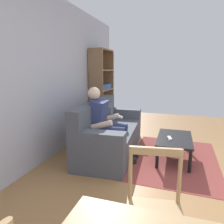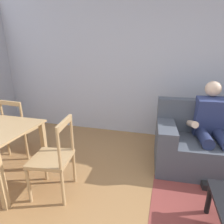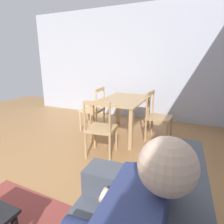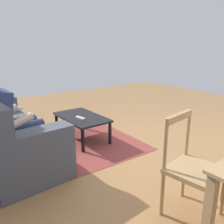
% 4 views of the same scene
% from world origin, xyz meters
% --- Properties ---
extents(ground_plane, '(9.03, 9.03, 0.00)m').
position_xyz_m(ground_plane, '(0.00, 0.00, 0.00)').
color(ground_plane, '#9E7042').
extents(wall_back, '(7.03, 0.12, 2.72)m').
position_xyz_m(wall_back, '(0.00, 2.62, 1.36)').
color(wall_back, '#B2B7C6').
rests_on(wall_back, ground_plane).
extents(couch, '(2.05, 0.93, 0.92)m').
position_xyz_m(couch, '(0.86, 1.69, 0.34)').
color(couch, '#474C56').
rests_on(couch, ground_plane).
extents(person_lounging, '(0.61, 0.86, 1.21)m').
position_xyz_m(person_lounging, '(0.56, 1.65, 0.62)').
color(person_lounging, navy).
rests_on(person_lounging, ground_plane).
extents(coffee_table, '(0.95, 0.55, 0.38)m').
position_xyz_m(coffee_table, '(0.85, 0.53, 0.33)').
color(coffee_table, black).
rests_on(coffee_table, ground_plane).
extents(tv_remote, '(0.18, 0.09, 0.02)m').
position_xyz_m(tv_remote, '(0.76, 0.61, 0.39)').
color(tv_remote, white).
rests_on(tv_remote, coffee_table).
extents(bookshelf, '(0.86, 0.36, 1.97)m').
position_xyz_m(bookshelf, '(2.32, 2.38, 0.84)').
color(bookshelf, brown).
rests_on(bookshelf, ground_plane).
extents(dining_chair_facing_couch, '(0.48, 0.48, 0.91)m').
position_xyz_m(dining_chair_facing_couch, '(-1.23, 0.64, 0.45)').
color(dining_chair_facing_couch, tan).
rests_on(dining_chair_facing_couch, ground_plane).
extents(area_rug, '(2.04, 1.45, 0.01)m').
position_xyz_m(area_rug, '(0.85, 0.53, 0.00)').
color(area_rug, brown).
rests_on(area_rug, ground_plane).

